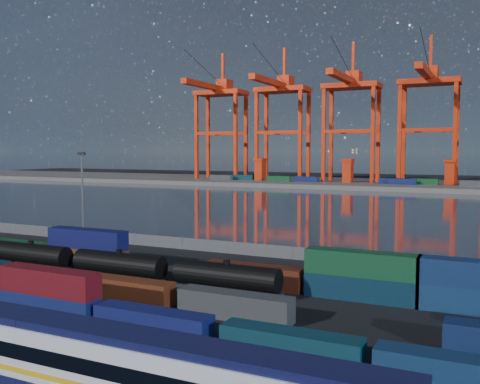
% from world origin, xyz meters
% --- Properties ---
extents(ground, '(700.00, 700.00, 0.00)m').
position_xyz_m(ground, '(0.00, 0.00, 0.00)').
color(ground, black).
rests_on(ground, ground).
extents(harbor_water, '(700.00, 700.00, 0.00)m').
position_xyz_m(harbor_water, '(0.00, 105.00, 0.01)').
color(harbor_water, '#2C323F').
rests_on(harbor_water, ground).
extents(far_quay, '(700.00, 70.00, 2.00)m').
position_xyz_m(far_quay, '(0.00, 210.00, 1.00)').
color(far_quay, '#514F4C').
rests_on(far_quay, ground).
extents(container_row_south, '(128.01, 2.36, 5.02)m').
position_xyz_m(container_row_south, '(17.01, -10.09, 1.84)').
color(container_row_south, '#3A3E3F').
rests_on(container_row_south, ground).
extents(container_row_mid, '(141.55, 2.45, 5.21)m').
position_xyz_m(container_row_mid, '(-11.80, -2.03, 1.74)').
color(container_row_mid, '#424548').
rests_on(container_row_mid, ground).
extents(container_row_north, '(142.21, 2.59, 5.51)m').
position_xyz_m(container_row_north, '(6.79, 10.12, 2.07)').
color(container_row_north, '#0F204F').
rests_on(container_row_north, ground).
extents(waterfront_fence, '(160.12, 0.12, 2.20)m').
position_xyz_m(waterfront_fence, '(-0.00, 28.00, 1.00)').
color(waterfront_fence, '#595B5E').
rests_on(waterfront_fence, ground).
extents(yard_light_mast, '(1.60, 0.40, 16.60)m').
position_xyz_m(yard_light_mast, '(-30.00, 26.00, 9.30)').
color(yard_light_mast, slate).
rests_on(yard_light_mast, ground).
extents(gantry_cranes, '(201.36, 50.61, 68.54)m').
position_xyz_m(gantry_cranes, '(-7.50, 203.18, 42.01)').
color(gantry_cranes, red).
rests_on(gantry_cranes, ground).
extents(quay_containers, '(172.58, 10.99, 2.60)m').
position_xyz_m(quay_containers, '(-11.00, 195.46, 3.30)').
color(quay_containers, navy).
rests_on(quay_containers, far_quay).
extents(straddle_carriers, '(140.00, 7.00, 11.10)m').
position_xyz_m(straddle_carriers, '(-2.50, 200.00, 7.82)').
color(straddle_carriers, red).
rests_on(straddle_carriers, far_quay).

